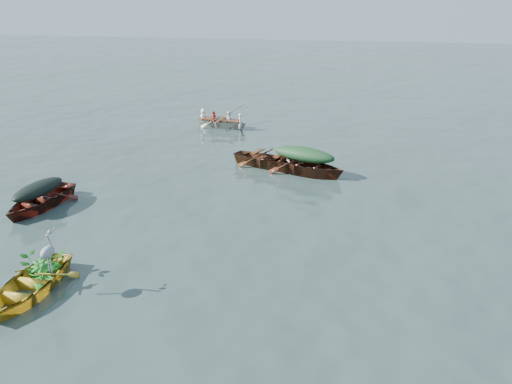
% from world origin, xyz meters
% --- Properties ---
extents(ground, '(140.00, 140.00, 0.00)m').
position_xyz_m(ground, '(0.00, 0.00, 0.00)').
color(ground, '#2D3F3B').
rests_on(ground, ground).
extents(yellow_dinghy, '(1.57, 3.30, 0.88)m').
position_xyz_m(yellow_dinghy, '(-2.63, -4.15, 0.00)').
color(yellow_dinghy, gold).
rests_on(yellow_dinghy, ground).
extents(dark_covered_boat, '(1.63, 3.74, 0.91)m').
position_xyz_m(dark_covered_boat, '(-5.42, 0.10, 0.00)').
color(dark_covered_boat, '#541C13').
rests_on(dark_covered_boat, ground).
extents(green_tarp_boat, '(4.56, 2.65, 1.01)m').
position_xyz_m(green_tarp_boat, '(1.88, 5.18, 0.00)').
color(green_tarp_boat, '#4D1D12').
rests_on(green_tarp_boat, ground).
extents(open_wooden_boat, '(4.27, 2.47, 0.93)m').
position_xyz_m(open_wooden_boat, '(0.49, 5.64, 0.00)').
color(open_wooden_boat, '#4F2913').
rests_on(open_wooden_boat, ground).
extents(rowed_boat, '(3.83, 1.66, 0.85)m').
position_xyz_m(rowed_boat, '(-3.14, 11.25, 0.00)').
color(rowed_boat, beige).
rests_on(rowed_boat, ground).
extents(dark_tarp_cover, '(0.89, 2.05, 0.40)m').
position_xyz_m(dark_tarp_cover, '(-5.42, 0.10, 0.65)').
color(dark_tarp_cover, black).
rests_on(dark_tarp_cover, dark_covered_boat).
extents(green_tarp_cover, '(2.51, 1.46, 0.52)m').
position_xyz_m(green_tarp_cover, '(1.88, 5.18, 0.77)').
color(green_tarp_cover, '#193D1B').
rests_on(green_tarp_cover, green_tarp_boat).
extents(thwart_benches, '(2.17, 1.35, 0.04)m').
position_xyz_m(thwart_benches, '(0.49, 5.64, 0.49)').
color(thwart_benches, '#472310').
rests_on(thwart_benches, open_wooden_boat).
extents(heron, '(0.30, 0.41, 0.92)m').
position_xyz_m(heron, '(-2.09, -4.07, 0.90)').
color(heron, '#9CA0A5').
rests_on(heron, yellow_dinghy).
extents(dinghy_weeds, '(0.75, 0.93, 0.60)m').
position_xyz_m(dinghy_weeds, '(-2.64, -3.60, 0.74)').
color(dinghy_weeds, '#1C6B1C').
rests_on(dinghy_weeds, yellow_dinghy).
extents(rowers, '(2.71, 1.38, 0.76)m').
position_xyz_m(rowers, '(-3.14, 11.25, 0.80)').
color(rowers, silver).
rests_on(rowers, rowed_boat).
extents(oars, '(0.99, 2.66, 0.06)m').
position_xyz_m(oars, '(-3.14, 11.25, 0.45)').
color(oars, '#A4743E').
rests_on(oars, rowed_boat).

